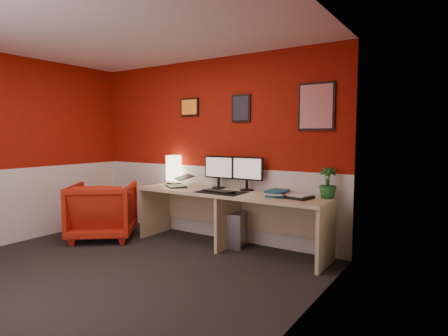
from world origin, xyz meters
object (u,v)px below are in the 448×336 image
at_px(zen_tray, 296,197).
at_px(potted_plant, 328,183).
at_px(shoji_lamp, 174,170).
at_px(laptop, 176,179).
at_px(desk, 228,220).
at_px(pc_tower, 238,229).
at_px(armchair, 103,211).
at_px(monitor_right, 247,168).
at_px(monitor_left, 219,167).

bearing_deg(zen_tray, potted_plant, 30.44).
xyz_separation_m(shoji_lamp, laptop, (0.25, -0.24, -0.09)).
relative_size(desk, pc_tower, 5.78).
bearing_deg(armchair, shoji_lamp, -166.66).
relative_size(laptop, potted_plant, 0.93).
bearing_deg(monitor_right, laptop, -166.39).
bearing_deg(zen_tray, shoji_lamp, 174.37).
height_order(monitor_left, monitor_right, same).
bearing_deg(monitor_left, laptop, -159.20).
bearing_deg(pc_tower, zen_tray, -23.54).
xyz_separation_m(monitor_left, zen_tray, (1.18, -0.18, -0.28)).
xyz_separation_m(monitor_left, pc_tower, (0.32, -0.03, -0.80)).
relative_size(desk, zen_tray, 7.43).
relative_size(laptop, monitor_left, 0.57).
xyz_separation_m(desk, laptop, (-0.85, -0.02, 0.47)).
distance_m(laptop, pc_tower, 1.10).
bearing_deg(potted_plant, shoji_lamp, 179.61).
bearing_deg(desk, pc_tower, 74.64).
distance_m(desk, monitor_right, 0.70).
xyz_separation_m(laptop, zen_tray, (1.75, 0.04, -0.09)).
bearing_deg(armchair, monitor_right, 164.91).
bearing_deg(pc_tower, laptop, 177.63).
relative_size(shoji_lamp, monitor_right, 0.69).
bearing_deg(armchair, potted_plant, 156.71).
bearing_deg(desk, shoji_lamp, 168.93).
relative_size(laptop, monitor_right, 0.57).
xyz_separation_m(monitor_right, pc_tower, (-0.10, -0.06, -0.80)).
distance_m(monitor_right, zen_tray, 0.83).
bearing_deg(laptop, monitor_left, 56.16).
xyz_separation_m(laptop, potted_plant, (2.06, 0.22, 0.07)).
height_order(monitor_right, potted_plant, monitor_right).
distance_m(laptop, potted_plant, 2.07).
height_order(monitor_left, pc_tower, monitor_left).
bearing_deg(zen_tray, armchair, -167.30).
xyz_separation_m(desk, pc_tower, (0.04, 0.16, -0.14)).
bearing_deg(monitor_left, potted_plant, 0.22).
relative_size(shoji_lamp, pc_tower, 0.89).
bearing_deg(monitor_left, pc_tower, -5.57).
height_order(zen_tray, armchair, armchair).
bearing_deg(zen_tray, monitor_right, 165.24).
height_order(desk, zen_tray, zen_tray).
bearing_deg(shoji_lamp, laptop, -43.85).
height_order(potted_plant, armchair, potted_plant).
relative_size(shoji_lamp, monitor_left, 0.69).
height_order(laptop, armchair, laptop).
bearing_deg(monitor_left, armchair, -152.03).
xyz_separation_m(monitor_left, potted_plant, (1.49, 0.01, -0.11)).
bearing_deg(monitor_right, potted_plant, -1.01).
bearing_deg(laptop, shoji_lamp, 171.50).
height_order(shoji_lamp, monitor_right, monitor_right).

